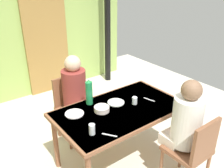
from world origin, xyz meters
The scene contains 17 objects.
ground_plane centered at (0.00, 0.00, 0.00)m, with size 6.16×6.16×0.00m, color silver.
wall_back centered at (0.00, 2.37, 1.28)m, with size 4.18×0.10×2.56m, color #95B45A.
door_wooden centered at (0.44, 2.29, 1.00)m, with size 0.80×0.05×2.00m, color olive.
stove_pipe_column centered at (1.61, 2.02, 1.28)m, with size 0.12×0.12×2.56m, color black.
dining_table centered at (0.27, -0.05, 0.65)m, with size 1.45×0.85×0.73m.
chair_near_diner centered at (0.59, -0.82, 0.50)m, with size 0.40×0.40×0.87m.
chair_far_diner centered at (0.06, 0.73, 0.50)m, with size 0.40×0.40×0.87m.
person_near_diner centered at (0.59, -0.69, 0.78)m, with size 0.30×0.37×0.77m.
person_far_diner centered at (0.06, 0.59, 0.78)m, with size 0.30×0.37×0.77m.
water_bottle_green_near centered at (0.06, 0.26, 0.87)m, with size 0.08×0.08×0.31m.
serving_bowl_center centered at (0.08, 0.04, 0.75)m, with size 0.17×0.17×0.06m, color silver.
dinner_plate_near_left centered at (-0.19, 0.16, 0.73)m, with size 0.20×0.20×0.01m, color white.
dinner_plate_near_right centered at (0.31, 0.09, 0.73)m, with size 0.20×0.20×0.01m, color white.
drinking_glass_by_near_diner centered at (-0.23, -0.25, 0.78)m, with size 0.06×0.06×0.11m, color silver.
drinking_glass_by_far_diner centered at (0.47, -0.06, 0.77)m, with size 0.06×0.06×0.09m, color silver.
cutlery_knife_near centered at (0.68, -0.09, 0.73)m, with size 0.15×0.02×0.00m, color silver.
cutlery_fork_near centered at (-0.11, -0.37, 0.73)m, with size 0.15×0.02×0.00m, color silver.
Camera 1 is at (-1.23, -1.88, 2.14)m, focal length 39.27 mm.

